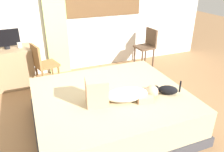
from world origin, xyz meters
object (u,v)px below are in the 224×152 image
bed (111,109)px  person_lying (119,93)px  cat (166,90)px  chair_spare (147,45)px  cup (19,45)px  desk (9,68)px  chair_by_desk (43,63)px  tv_monitor (5,39)px

bed → person_lying: (0.02, -0.23, 0.38)m
person_lying → cat: bearing=-6.8°
chair_spare → cup: bearing=177.8°
desk → cup: bearing=0.0°
bed → chair_by_desk: 1.67m
cat → tv_monitor: tv_monitor is taller
person_lying → chair_spare: bearing=51.7°
person_lying → chair_by_desk: chair_by_desk is taller
person_lying → cup: 2.34m
cat → chair_by_desk: chair_by_desk is taller
cup → chair_spare: size_ratio=0.11×
person_lying → chair_by_desk: 1.87m
bed → chair_spare: bearing=47.8°
desk → chair_by_desk: (0.60, -0.35, 0.14)m
tv_monitor → chair_spare: tv_monitor is taller
bed → tv_monitor: (-1.29, 1.83, 0.67)m
person_lying → chair_spare: (1.54, 1.95, -0.12)m
chair_spare → chair_by_desk: bearing=-173.8°
cup → chair_spare: 2.66m
desk → chair_spare: bearing=-2.0°
cat → cup: size_ratio=3.30×
bed → cup: (-1.08, 1.83, 0.53)m
cat → cup: cup is taller
desk → tv_monitor: bearing=-0.0°
cup → chair_spare: bearing=-2.2°
desk → cup: (0.26, 0.00, 0.42)m
tv_monitor → chair_by_desk: 0.77m
bed → cup: cup is taller
cat → chair_by_desk: bearing=128.6°
chair_by_desk → chair_spare: 2.32m
tv_monitor → cup: 0.25m
cat → chair_spare: 2.22m
person_lying → tv_monitor: tv_monitor is taller
chair_by_desk → chair_spare: (2.31, 0.25, 0.00)m
person_lying → cat: 0.66m
chair_by_desk → chair_spare: size_ratio=1.00×
tv_monitor → cup: bearing=0.0°
desk → chair_spare: 2.91m
tv_monitor → chair_spare: (2.86, -0.10, -0.41)m
bed → cat: size_ratio=6.49×
bed → chair_by_desk: (-0.74, 1.48, 0.25)m
bed → person_lying: bearing=-83.9°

